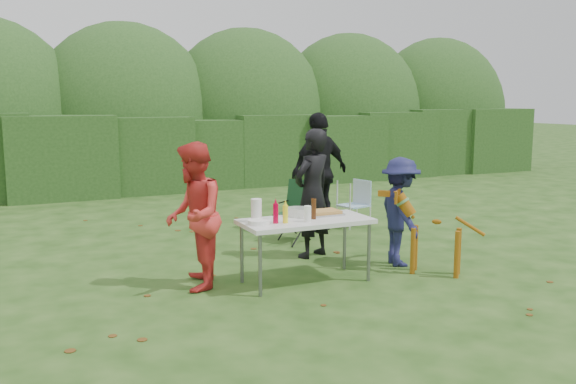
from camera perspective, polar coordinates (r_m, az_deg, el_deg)
name	(u,v)px	position (r m, az deg, el deg)	size (l,w,h in m)	color
ground	(288,290)	(6.86, -0.04, -9.15)	(80.00, 80.00, 0.00)	#1E4211
hedge_row	(140,155)	(14.25, -13.66, 3.41)	(22.00, 1.40, 1.70)	#23471C
shrub_backdrop	(126,119)	(15.78, -14.90, 6.59)	(20.00, 2.60, 3.20)	#3D6628
folding_table	(306,224)	(6.99, 1.67, -2.99)	(1.50, 0.70, 0.74)	silver
person_cook	(312,193)	(8.10, 2.30, -0.13)	(0.63, 0.41, 1.72)	black
person_red_jacket	(194,216)	(6.81, -8.82, -2.25)	(0.80, 0.62, 1.64)	red
person_black_puffy	(320,172)	(9.77, 2.97, 1.90)	(1.11, 0.46, 1.90)	black
child	(400,212)	(7.84, 10.46, -1.82)	(0.89, 0.51, 1.38)	#1B1D49
dog	(436,234)	(7.56, 13.70, -3.87)	(1.03, 0.41, 0.98)	#8C500F
camping_chair	(294,211)	(9.08, 0.60, -1.77)	(0.56, 0.56, 0.90)	#173F20
lawn_chair	(354,203)	(10.15, 6.15, -1.08)	(0.46, 0.46, 0.78)	#3A8AC3
food_tray	(323,214)	(7.24, 3.26, -2.08)	(0.45, 0.30, 0.02)	#B7B7BA
focaccia_bread	(323,212)	(7.24, 3.26, -1.86)	(0.40, 0.26, 0.04)	#C68F44
mustard_bottle	(285,214)	(6.75, -0.24, -2.08)	(0.06, 0.06, 0.20)	yellow
ketchup_bottle	(276,213)	(6.73, -1.16, -2.02)	(0.06, 0.06, 0.22)	#B20026
beer_bottle	(314,209)	(6.97, 2.42, -1.58)	(0.06, 0.06, 0.24)	#47230F
paper_towel_roll	(256,210)	(6.82, -2.98, -1.73)	(0.12, 0.12, 0.26)	white
cup_stack	(308,214)	(6.83, 1.84, -2.05)	(0.08, 0.08, 0.18)	white
pasta_bowl	(298,212)	(7.15, 0.90, -1.87)	(0.26, 0.26, 0.10)	silver
plate_stack	(259,222)	(6.70, -2.76, -2.83)	(0.24, 0.24, 0.05)	white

